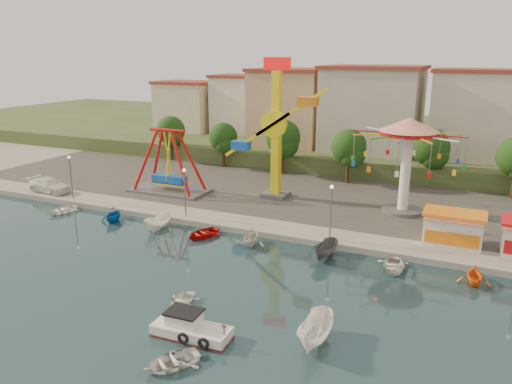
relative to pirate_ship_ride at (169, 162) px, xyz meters
The scene contains 34 objects.
ground 26.09m from the pirate_ship_ride, 53.50° to the right, with size 200.00×200.00×0.00m, color #122D34.
quay_deck 44.26m from the pirate_ship_ride, 69.68° to the left, with size 200.00×100.00×0.60m, color #9E998E.
asphalt_pad 18.31m from the pirate_ship_ride, 31.36° to the left, with size 90.00×28.00×0.01m, color #4C4944.
hill_terrace 48.87m from the pirate_ship_ride, 71.72° to the left, with size 200.00×60.00×3.00m, color #384C26.
pirate_ship_ride is the anchor object (origin of this frame).
kamikaze_tower 14.48m from the pirate_ship_ride, 13.19° to the left, with size 8.51×3.10×16.50m.
wave_swinger 28.66m from the pirate_ship_ride, ahead, with size 11.60×11.60×10.40m.
booth_left 34.21m from the pirate_ship_ride, ahead, with size 5.40×3.78×3.08m.
lamp_post_0 11.67m from the pirate_ship_ride, 138.58° to the right, with size 0.14×0.14×5.00m, color #59595E.
lamp_post_1 10.67m from the pirate_ship_ride, 46.44° to the right, with size 0.14×0.14×5.00m, color #59595E.
lamp_post_2 24.57m from the pirate_ship_ride, 18.23° to the right, with size 0.14×0.14×5.00m, color #59595E.
tree_0 19.53m from the pirate_ship_ride, 123.28° to the left, with size 4.60×4.60×7.19m.
tree_1 15.60m from the pirate_ship_ride, 92.58° to the left, with size 4.35×4.35×6.80m.
tree_2 17.83m from the pirate_ship_ride, 58.43° to the left, with size 5.02×5.02×7.85m.
tree_3 23.69m from the pirate_ship_ride, 35.34° to the left, with size 4.68×4.68×7.32m.
tree_4 33.74m from the pirate_ship_ride, 29.65° to the left, with size 4.86×4.86×7.60m.
building_0 31.49m from the pirate_ship_ride, 125.44° to the left, with size 9.26×9.53×11.87m, color beige.
building_1 31.43m from the pirate_ship_ride, 101.11° to the left, with size 12.33×9.01×8.63m, color silver.
building_2 32.36m from the pirate_ship_ride, 77.19° to the left, with size 11.95×9.28×11.23m, color tan.
building_3 35.19m from the pirate_ship_ride, 53.38° to the left, with size 12.59×10.50×9.20m, color beige.
building_4 46.75m from the pirate_ship_ride, 42.53° to the left, with size 10.75×9.23×9.24m, color beige.
cabin_motorboat 33.49m from the pirate_ship_ride, 53.49° to the right, with size 5.22×2.26×1.80m.
rowboat_a 29.38m from the pirate_ship_ride, 54.14° to the right, with size 2.22×3.10×0.64m, color white.
rowboat_b 36.52m from the pirate_ship_ride, 55.54° to the right, with size 2.46×3.44×0.71m, color white.
skiff 36.75m from the pirate_ship_ride, 41.47° to the right, with size 1.73×4.61×1.78m, color white.
van 15.38m from the pirate_ship_ride, 154.22° to the right, with size 2.45×6.04×1.75m, color white.
moored_boat_0 13.66m from the pirate_ship_ride, 123.56° to the right, with size 2.53×3.54×0.73m, color white.
moored_boat_1 11.45m from the pirate_ship_ride, 89.34° to the right, with size 2.67×3.09×1.63m, color #1461AF.
moored_boat_2 12.93m from the pirate_ship_ride, 61.26° to the right, with size 1.46×3.88×1.50m, color white.
moored_boat_3 16.17m from the pirate_ship_ride, 43.97° to the right, with size 2.63×3.68×0.76m, color #B70E0E.
moored_boat_4 20.16m from the pirate_ship_ride, 33.24° to the right, with size 2.75×3.19×1.68m, color silver.
moored_boat_5 26.51m from the pirate_ship_ride, 24.46° to the right, with size 1.49×3.95×1.53m, color #535257.
moored_boat_6 32.00m from the pirate_ship_ride, 20.04° to the right, with size 2.64×3.70×0.77m, color silver.
moored_boat_7 37.82m from the pirate_ship_ride, 16.79° to the right, with size 2.51×2.91×1.53m, color orange.
Camera 1 is at (20.28, -30.02, 17.59)m, focal length 35.00 mm.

